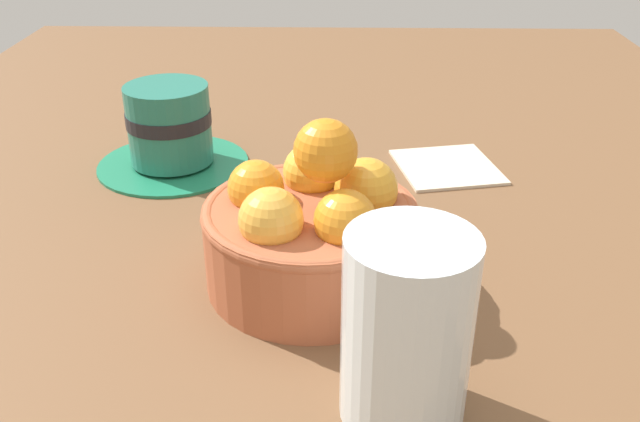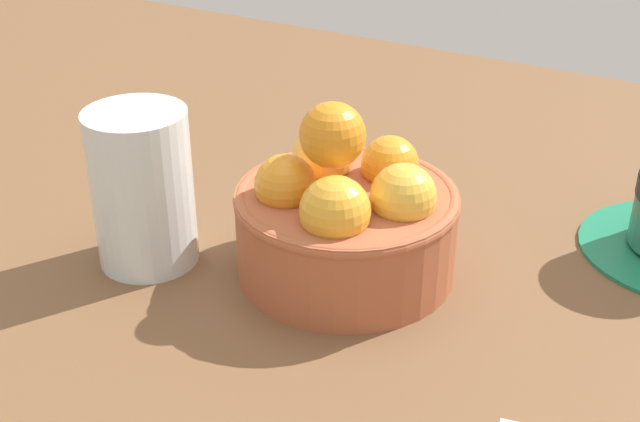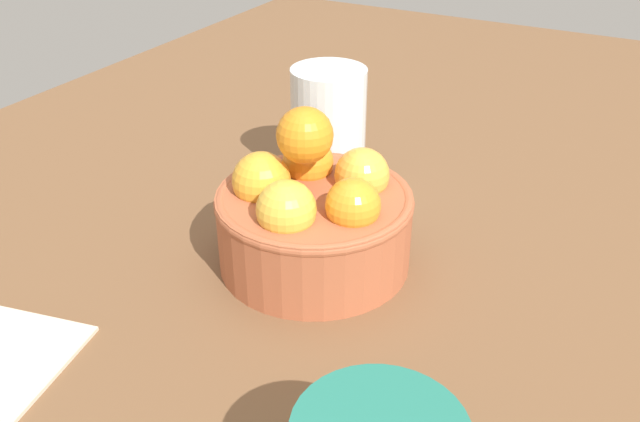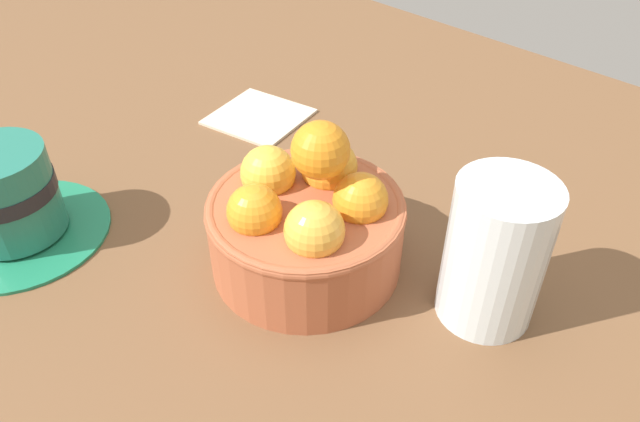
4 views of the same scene
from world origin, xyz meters
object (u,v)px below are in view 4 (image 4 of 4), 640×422
Objects in this scene: water_glass at (495,253)px; folded_napkin at (259,116)px; coffee_cup at (8,199)px; terracotta_bowl at (307,221)px.

water_glass is 1.18× the size of folded_napkin.
folded_napkin is at bearing -90.14° from coffee_cup.
folded_napkin is (33.66, -7.31, -5.44)cm from water_glass.
terracotta_bowl is 14.38cm from water_glass.
terracotta_bowl reaches higher than folded_napkin.
water_glass is (-13.18, -5.61, 1.28)cm from terracotta_bowl.
terracotta_bowl is 1.60× the size of folded_napkin.
water_glass is at bearing 167.74° from folded_napkin.
coffee_cup reaches higher than folded_napkin.
folded_napkin is (20.48, -12.92, -4.15)cm from terracotta_bowl.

